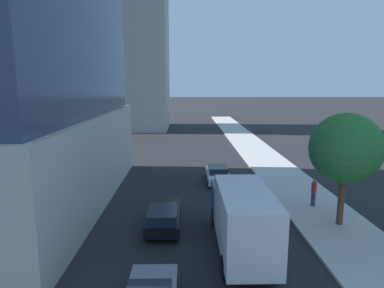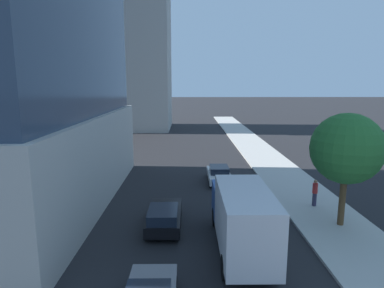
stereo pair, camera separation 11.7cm
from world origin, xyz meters
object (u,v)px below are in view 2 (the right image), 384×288
Objects in this scene: construction_building at (129,31)px; pedestrian_red_shirt at (315,192)px; car_white at (219,174)px; box_truck at (242,216)px; car_black at (164,216)px; street_tree at (347,149)px.

pedestrian_red_shirt is (18.92, -40.17, -16.17)m from construction_building.
car_white is at bearing 134.51° from pedestrian_red_shirt.
pedestrian_red_shirt is at bearing 45.32° from box_truck.
car_black is 0.59× the size of box_truck.
pedestrian_red_shirt reaches higher than car_white.
street_tree is (19.32, -43.16, -12.61)m from construction_building.
car_white is 0.55× the size of box_truck.
street_tree is at bearing -82.26° from pedestrian_red_shirt.
pedestrian_red_shirt is at bearing -64.78° from construction_building.
street_tree reaches higher than pedestrian_red_shirt.
car_black is 2.55× the size of pedestrian_red_shirt.
street_tree is 0.83× the size of box_truck.
car_white is at bearing 124.98° from street_tree.
street_tree is 7.42m from box_truck.
construction_building is 6.24× the size of street_tree.
car_white is at bearing 66.35° from car_black.
pedestrian_red_shirt is (5.85, 5.91, -0.83)m from box_truck.
street_tree reaches higher than box_truck.
car_white is at bearing 90.00° from box_truck.
car_black reaches higher than car_white.
construction_building is at bearing 114.12° from street_tree.
construction_building reaches higher than street_tree.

